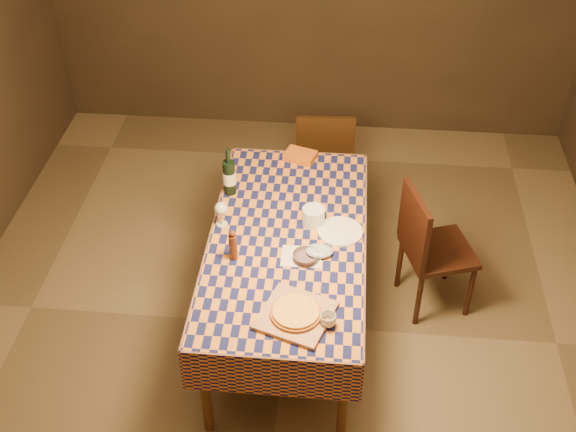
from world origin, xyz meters
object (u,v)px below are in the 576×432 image
Objects in this scene: white_plate at (340,231)px; chair_right at (428,245)px; bowl at (306,257)px; chair_far at (325,156)px; cutting_board at (296,315)px; dining_table at (287,248)px; pizza at (296,312)px; wine_bottle at (229,177)px.

chair_right reaches higher than white_plate.
bowl is 0.16× the size of chair_far.
chair_right is (0.78, 0.92, -0.26)m from cutting_board.
chair_right is at bearing 20.90° from white_plate.
dining_table is 0.64m from cutting_board.
bowl reaches higher than white_plate.
chair_far is at bearing 87.99° from pizza.
bowl is at bearing 87.42° from cutting_board.
chair_right is at bearing -5.18° from wine_bottle.
cutting_board is (0.10, -0.63, 0.09)m from dining_table.
chair_right is (0.57, 0.22, -0.26)m from white_plate.
pizza is at bearing -92.58° from bowl.
bowl is 1.45m from chair_far.
white_plate is 0.29× the size of chair_right.
chair_far reaches higher than pizza.
wine_bottle is at bearing 131.61° from bowl.
white_plate is (0.72, -0.33, -0.12)m from wine_bottle.
chair_far is at bearing 82.28° from dining_table.
pizza is (0.10, -0.63, 0.11)m from dining_table.
chair_far is at bearing 127.19° from chair_right.
white_plate is at bearing 73.37° from pizza.
bowl is 0.33m from white_plate.
pizza reaches higher than bowl.
dining_table is 6.76× the size of white_plate.
pizza is at bearing -106.63° from white_plate.
chair_right is (0.76, 0.48, -0.27)m from bowl.
chair_far is (0.17, 1.24, -0.17)m from dining_table.
chair_right reaches higher than bowl.
dining_table is 5.15× the size of cutting_board.
wine_bottle reaches higher than cutting_board.
dining_table is 1.98× the size of chair_far.
wine_bottle is at bearing 116.14° from cutting_board.
chair_far is at bearing 88.17° from bowl.
dining_table is at bearing -45.43° from wine_bottle.
dining_table is 1.26m from chair_far.
bowl is 0.45× the size of wine_bottle.
cutting_board is at bearing -106.63° from white_plate.
pizza reaches higher than cutting_board.
chair_right is at bearing -52.81° from chair_far.
bowl is (0.12, -0.18, 0.10)m from dining_table.
wine_bottle reaches higher than dining_table.
white_plate is (0.21, 0.71, -0.00)m from cutting_board.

